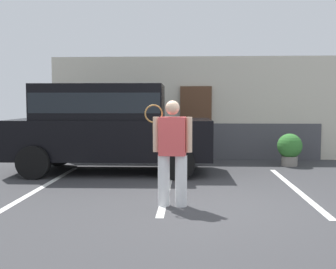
% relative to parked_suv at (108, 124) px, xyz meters
% --- Properties ---
extents(ground_plane, '(40.00, 40.00, 0.00)m').
position_rel_parked_suv_xyz_m(ground_plane, '(2.10, -3.21, -1.15)').
color(ground_plane, '#38383A').
extents(parking_stripe_0, '(0.12, 4.40, 0.01)m').
position_rel_parked_suv_xyz_m(parking_stripe_0, '(-0.93, -1.71, -1.14)').
color(parking_stripe_0, silver).
rests_on(parking_stripe_0, ground_plane).
extents(parking_stripe_1, '(0.12, 4.40, 0.01)m').
position_rel_parked_suv_xyz_m(parking_stripe_1, '(1.50, -1.71, -1.14)').
color(parking_stripe_1, silver).
rests_on(parking_stripe_1, ground_plane).
extents(parking_stripe_2, '(0.12, 4.40, 0.01)m').
position_rel_parked_suv_xyz_m(parking_stripe_2, '(3.94, -1.71, -1.14)').
color(parking_stripe_2, silver).
rests_on(parking_stripe_2, ground_plane).
extents(house_frontage, '(8.42, 0.40, 2.95)m').
position_rel_parked_suv_xyz_m(house_frontage, '(2.10, 2.54, 0.24)').
color(house_frontage, beige).
rests_on(house_frontage, ground_plane).
extents(parked_suv, '(4.64, 2.25, 2.05)m').
position_rel_parked_suv_xyz_m(parked_suv, '(0.00, 0.00, 0.00)').
color(parked_suv, black).
rests_on(parked_suv, ground_plane).
extents(tennis_player_man, '(0.76, 0.29, 1.67)m').
position_rel_parked_suv_xyz_m(tennis_player_man, '(1.65, -3.18, -0.27)').
color(tennis_player_man, white).
rests_on(tennis_player_man, ground_plane).
extents(potted_plant_by_porch, '(0.64, 0.64, 0.84)m').
position_rel_parked_suv_xyz_m(potted_plant_by_porch, '(4.51, 1.19, -0.68)').
color(potted_plant_by_porch, gray).
rests_on(potted_plant_by_porch, ground_plane).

